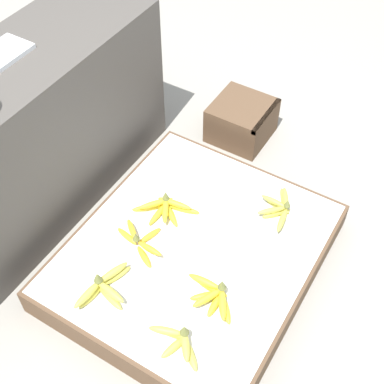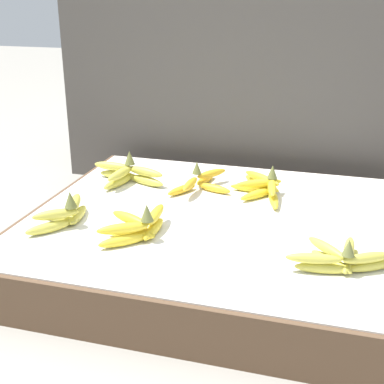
{
  "view_description": "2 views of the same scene",
  "coord_description": "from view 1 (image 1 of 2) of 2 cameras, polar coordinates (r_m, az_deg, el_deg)",
  "views": [
    {
      "loc": [
        -1.08,
        -0.64,
        1.9
      ],
      "look_at": [
        0.15,
        0.1,
        0.27
      ],
      "focal_mm": 50.0,
      "sensor_mm": 36.0,
      "label": 1
    },
    {
      "loc": [
        0.31,
        -1.35,
        0.74
      ],
      "look_at": [
        -0.08,
        0.01,
        0.2
      ],
      "focal_mm": 50.0,
      "sensor_mm": 36.0,
      "label": 2
    }
  ],
  "objects": [
    {
      "name": "banana_bunch_middle_midright",
      "position": [
        2.26,
        -2.86,
        -1.65
      ],
      "size": [
        0.18,
        0.27,
        0.09
      ],
      "color": "yellow",
      "rests_on": "display_platform"
    },
    {
      "name": "banana_bunch_middle_midleft",
      "position": [
        2.16,
        -5.57,
        -5.22
      ],
      "size": [
        0.19,
        0.24,
        0.09
      ],
      "color": "gold",
      "rests_on": "display_platform"
    },
    {
      "name": "banana_bunch_front_right",
      "position": [
        2.29,
        9.32,
        -1.73
      ],
      "size": [
        0.25,
        0.15,
        0.09
      ],
      "color": "gold",
      "rests_on": "display_platform"
    },
    {
      "name": "banana_bunch_front_midleft",
      "position": [
        2.01,
        2.36,
        -11.03
      ],
      "size": [
        0.14,
        0.24,
        0.1
      ],
      "color": "yellow",
      "rests_on": "display_platform"
    },
    {
      "name": "wooden_crate",
      "position": [
        2.75,
        5.33,
        7.6
      ],
      "size": [
        0.29,
        0.29,
        0.2
      ],
      "color": "brown",
      "rests_on": "ground_plane"
    },
    {
      "name": "display_platform",
      "position": [
        2.22,
        0.21,
        -6.85
      ],
      "size": [
        1.07,
        0.93,
        0.14
      ],
      "color": "brown",
      "rests_on": "ground_plane"
    },
    {
      "name": "banana_bunch_middle_left",
      "position": [
        2.05,
        -9.36,
        -9.96
      ],
      "size": [
        0.27,
        0.16,
        0.1
      ],
      "color": "gold",
      "rests_on": "display_platform"
    },
    {
      "name": "ground_plane",
      "position": [
        2.28,
        0.21,
        -7.82
      ],
      "size": [
        10.0,
        10.0,
        0.0
      ],
      "primitive_type": "plane",
      "color": "gray"
    },
    {
      "name": "foam_tray_dark",
      "position": [
        2.17,
        -19.63,
        13.72
      ],
      "size": [
        0.22,
        0.14,
        0.02
      ],
      "color": "white",
      "rests_on": "back_vendor_table"
    },
    {
      "name": "banana_bunch_front_left",
      "position": [
        1.93,
        -1.47,
        -15.61
      ],
      "size": [
        0.13,
        0.23,
        0.1
      ],
      "color": "gold",
      "rests_on": "display_platform"
    },
    {
      "name": "back_vendor_table",
      "position": [
        2.33,
        -17.49,
        4.98
      ],
      "size": [
        1.42,
        0.45,
        0.74
      ],
      "color": "#4C4742",
      "rests_on": "ground_plane"
    }
  ]
}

